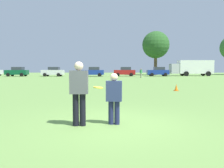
% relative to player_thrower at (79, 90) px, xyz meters
% --- Properties ---
extents(ground_plane, '(151.60, 151.60, 0.00)m').
position_rel_player_thrower_xyz_m(ground_plane, '(0.94, 0.19, -1.00)').
color(ground_plane, '#6B9347').
extents(player_thrower, '(0.50, 0.30, 1.78)m').
position_rel_player_thrower_xyz_m(player_thrower, '(0.00, 0.00, 0.00)').
color(player_thrower, black).
rests_on(player_thrower, ground).
extents(player_defender, '(0.46, 0.29, 1.46)m').
position_rel_player_thrower_xyz_m(player_defender, '(0.97, 0.18, -0.19)').
color(player_defender, '#1E234C').
rests_on(player_defender, ground).
extents(frisbee, '(0.27, 0.27, 0.07)m').
position_rel_player_thrower_xyz_m(frisbee, '(0.53, -0.02, 0.07)').
color(frisbee, yellow).
extents(traffic_cone, '(0.32, 0.32, 0.48)m').
position_rel_player_thrower_xyz_m(traffic_cone, '(5.34, 10.06, -0.77)').
color(traffic_cone, '#D8590C').
rests_on(traffic_cone, ground).
extents(parked_car_mid_left, '(4.21, 2.24, 1.82)m').
position_rel_player_thrower_xyz_m(parked_car_mid_left, '(-18.02, 39.06, -0.08)').
color(parked_car_mid_left, '#0C4C2D').
rests_on(parked_car_mid_left, ground).
extents(parked_car_center, '(4.21, 2.24, 1.82)m').
position_rel_player_thrower_xyz_m(parked_car_center, '(-10.94, 38.96, -0.08)').
color(parked_car_center, silver).
rests_on(parked_car_center, ground).
extents(parked_car_mid_right, '(4.21, 2.24, 1.82)m').
position_rel_player_thrower_xyz_m(parked_car_mid_right, '(-3.10, 38.65, -0.08)').
color(parked_car_mid_right, navy).
rests_on(parked_car_mid_right, ground).
extents(parked_car_near_right, '(4.21, 2.24, 1.82)m').
position_rel_player_thrower_xyz_m(parked_car_near_right, '(3.00, 40.00, -0.08)').
color(parked_car_near_right, maroon).
rests_on(parked_car_near_right, ground).
extents(parked_car_far_right, '(4.21, 2.24, 1.82)m').
position_rel_player_thrower_xyz_m(parked_car_far_right, '(9.60, 39.97, -0.08)').
color(parked_car_far_right, navy).
rests_on(parked_car_far_right, ground).
extents(box_truck, '(8.52, 3.06, 3.18)m').
position_rel_player_thrower_xyz_m(box_truck, '(16.89, 41.86, 0.75)').
color(box_truck, white).
rests_on(box_truck, ground).
extents(bystander_sideline_watcher, '(0.39, 0.48, 1.52)m').
position_rel_player_thrower_xyz_m(bystander_sideline_watcher, '(5.38, 32.48, -0.15)').
color(bystander_sideline_watcher, gray).
rests_on(bystander_sideline_watcher, ground).
extents(tree_west_maple, '(6.10, 6.10, 9.92)m').
position_rel_player_thrower_xyz_m(tree_west_maple, '(10.31, 47.11, 5.82)').
color(tree_west_maple, brown).
rests_on(tree_west_maple, ground).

